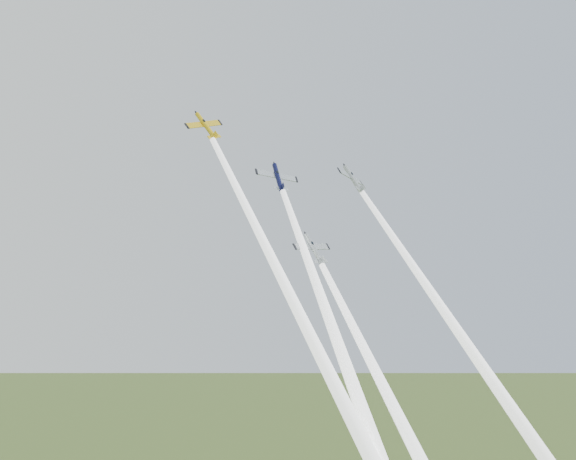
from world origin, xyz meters
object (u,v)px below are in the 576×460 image
object	(u,v)px
plane_yellow	(206,126)
plane_navy	(278,177)
plane_silver_right	(353,178)
plane_silver_low	(314,248)

from	to	relation	value
plane_yellow	plane_navy	xyz separation A→B (m)	(11.41, -3.41, -7.88)
plane_silver_right	plane_silver_low	distance (m)	21.56
plane_silver_right	plane_silver_low	world-z (taller)	plane_silver_right
plane_yellow	plane_silver_right	bearing A→B (deg)	-19.21
plane_navy	plane_yellow	bearing A→B (deg)	166.89
plane_yellow	plane_silver_right	xyz separation A→B (m)	(26.74, -2.95, -6.53)
plane_navy	plane_silver_low	world-z (taller)	plane_navy
plane_yellow	plane_navy	world-z (taller)	plane_yellow
plane_silver_low	plane_silver_right	bearing A→B (deg)	24.19
plane_yellow	plane_silver_low	xyz separation A→B (m)	(12.80, -12.06, -20.22)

